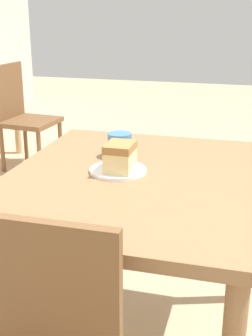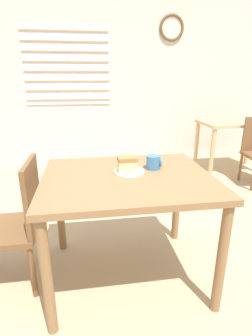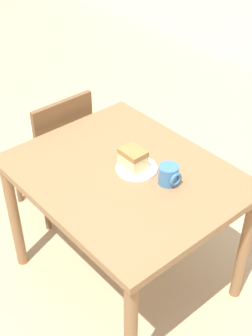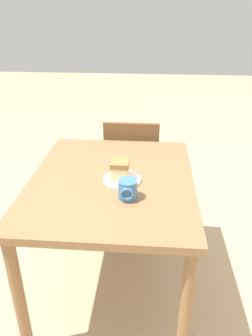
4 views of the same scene
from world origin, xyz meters
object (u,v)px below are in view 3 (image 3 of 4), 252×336
object	(u,v)px
coffee_mug	(169,175)
plate	(137,168)
chair_near_window	(56,152)
cake_slice	(133,159)
dining_table_near	(125,189)

from	to	relation	value
coffee_mug	plate	bearing A→B (deg)	-166.38
chair_near_window	cake_slice	distance (m)	0.83
chair_near_window	cake_slice	size ratio (longest dim) A/B	7.13
plate	cake_slice	world-z (taller)	cake_slice
plate	chair_near_window	bearing A→B (deg)	179.57
chair_near_window	cake_slice	world-z (taller)	cake_slice
dining_table_near	plate	size ratio (longest dim) A/B	5.30
dining_table_near	chair_near_window	distance (m)	0.77
dining_table_near	coffee_mug	bearing A→B (deg)	27.31
coffee_mug	chair_near_window	bearing A→B (deg)	-177.72
cake_slice	coffee_mug	xyz separation A→B (m)	(0.19, 0.06, -0.01)
chair_near_window	cake_slice	xyz separation A→B (m)	(0.75, -0.02, 0.37)
dining_table_near	coffee_mug	distance (m)	0.27
dining_table_near	chair_near_window	bearing A→B (deg)	175.02
dining_table_near	chair_near_window	world-z (taller)	chair_near_window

